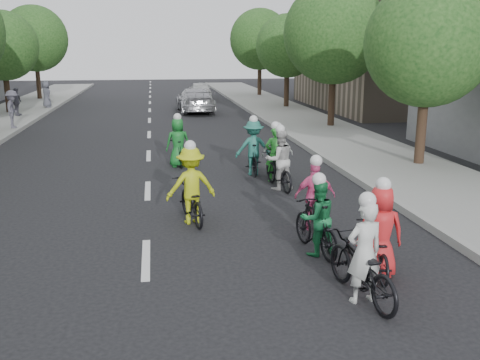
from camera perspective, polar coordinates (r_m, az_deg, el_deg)
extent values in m
plane|color=black|center=(10.19, -10.00, -8.32)|extent=(120.00, 120.00, 0.00)
cube|color=gray|center=(21.27, 12.38, 3.42)|extent=(4.00, 80.00, 0.15)
cube|color=#999993|center=(20.63, 7.33, 3.35)|extent=(0.18, 80.00, 0.18)
cube|color=gray|center=(36.97, 16.52, 13.60)|extent=(10.00, 14.00, 8.00)
cylinder|color=black|center=(34.60, -23.54, 8.29)|extent=(0.32, 0.32, 2.27)
sphere|color=#154116|center=(34.50, -24.00, 12.97)|extent=(4.00, 4.00, 4.00)
cylinder|color=black|center=(43.36, -20.69, 9.58)|extent=(0.32, 0.32, 2.48)
sphere|color=#154116|center=(43.29, -21.07, 13.91)|extent=(4.80, 4.80, 4.80)
cylinder|color=black|center=(18.38, 18.74, 4.76)|extent=(0.32, 0.32, 2.27)
sphere|color=#154116|center=(18.19, 19.45, 13.61)|extent=(4.00, 4.00, 4.00)
cylinder|color=black|center=(26.59, 9.73, 8.12)|extent=(0.32, 0.32, 2.48)
sphere|color=#154116|center=(26.48, 10.03, 15.20)|extent=(4.80, 4.80, 4.80)
cylinder|color=black|center=(35.21, 4.98, 9.45)|extent=(0.32, 0.32, 2.27)
sphere|color=#154116|center=(35.11, 5.08, 14.07)|extent=(4.00, 4.00, 4.00)
cylinder|color=black|center=(43.96, 2.09, 10.50)|extent=(0.32, 0.32, 2.48)
sphere|color=#154116|center=(43.90, 2.13, 14.78)|extent=(4.80, 4.80, 4.80)
imported|color=black|center=(8.58, 12.77, -9.14)|extent=(0.99, 2.03, 1.02)
imported|color=silver|center=(8.38, 13.13, -7.54)|extent=(0.64, 0.48, 1.61)
sphere|color=silver|center=(8.12, 13.44, -2.12)|extent=(0.26, 0.26, 0.26)
imported|color=black|center=(10.28, 8.09, -4.98)|extent=(0.78, 1.77, 1.03)
imported|color=#1B7C42|center=(10.13, 8.29, -4.03)|extent=(0.79, 0.67, 1.45)
sphere|color=silver|center=(9.93, 8.44, 0.05)|extent=(0.26, 0.26, 0.26)
imported|color=black|center=(12.07, -5.25, -2.26)|extent=(0.94, 1.87, 0.94)
imported|color=#B5C415|center=(11.88, -5.25, -0.58)|extent=(1.21, 0.83, 1.72)
sphere|color=silver|center=(11.69, -5.35, 3.61)|extent=(0.26, 0.26, 0.26)
imported|color=black|center=(11.69, 7.81, -2.93)|extent=(0.59, 1.57, 0.92)
imported|color=#F15598|center=(11.52, 8.00, -1.70)|extent=(0.91, 0.45, 1.49)
sphere|color=silver|center=(11.34, 8.13, 2.04)|extent=(0.26, 0.26, 0.26)
imported|color=black|center=(9.59, 14.36, -7.24)|extent=(0.85, 1.70, 0.86)
imported|color=red|center=(9.38, 14.73, -5.33)|extent=(0.86, 0.64, 1.60)
sphere|color=silver|center=(9.15, 15.05, -0.47)|extent=(0.26, 0.26, 0.26)
imported|color=black|center=(15.79, 3.65, 1.62)|extent=(0.56, 1.59, 0.94)
imported|color=green|center=(15.63, 3.75, 2.77)|extent=(0.62, 0.43, 1.62)
sphere|color=silver|center=(15.49, 3.80, 5.79)|extent=(0.26, 0.26, 0.26)
imported|color=black|center=(14.91, 4.14, 0.94)|extent=(0.88, 1.92, 0.97)
imported|color=beige|center=(14.74, 4.25, 2.16)|extent=(0.88, 0.73, 1.66)
sphere|color=silver|center=(14.59, 4.31, 5.44)|extent=(0.26, 0.26, 0.26)
imported|color=black|center=(16.61, 1.36, 2.33)|extent=(0.52, 1.66, 0.99)
imported|color=#246E61|center=(16.44, 1.43, 3.47)|extent=(1.11, 0.66, 1.69)
sphere|color=silver|center=(16.31, 1.45, 6.46)|extent=(0.26, 0.26, 0.26)
imported|color=black|center=(15.96, 3.92, 1.72)|extent=(0.74, 1.81, 0.93)
imported|color=white|center=(15.80, 4.02, 2.78)|extent=(0.94, 0.44, 1.57)
sphere|color=silver|center=(15.66, 4.07, 5.68)|extent=(0.26, 0.26, 0.26)
imported|color=black|center=(17.86, -6.60, 2.90)|extent=(0.61, 1.52, 0.89)
imported|color=#186D27|center=(17.70, -6.62, 4.00)|extent=(0.85, 0.62, 1.62)
sphere|color=silver|center=(17.57, -6.70, 6.66)|extent=(0.26, 0.26, 0.26)
imported|color=#B2B2B7|center=(33.20, -4.82, 8.49)|extent=(2.25, 5.14, 1.47)
imported|color=silver|center=(41.64, -4.30, 9.51)|extent=(1.72, 4.06, 1.37)
imported|color=#565563|center=(27.48, -23.09, 6.96)|extent=(0.73, 1.18, 1.77)
imported|color=#4A4956|center=(32.56, -22.75, 7.70)|extent=(0.63, 0.97, 1.54)
imported|color=#535561|center=(36.58, -19.94, 8.59)|extent=(0.71, 0.91, 1.65)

